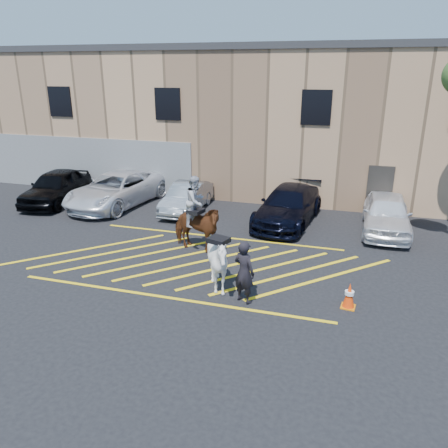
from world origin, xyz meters
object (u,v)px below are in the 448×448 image
(car_white_pickup, at_px, (116,189))
(car_blue_suv, at_px, (288,205))
(car_white_suv, at_px, (386,213))
(traffic_cone, at_px, (349,295))
(mounted_bay, at_px, (196,221))
(saddled_white, at_px, (219,262))
(car_black_suv, at_px, (56,187))
(car_silver_sedan, at_px, (187,197))
(handler, at_px, (244,272))

(car_white_pickup, height_order, car_blue_suv, car_white_pickup)
(car_white_suv, xyz_separation_m, traffic_cone, (-1.24, -6.59, -0.39))
(car_white_pickup, distance_m, car_white_suv, 12.13)
(car_white_pickup, relative_size, mounted_bay, 2.05)
(traffic_cone, bearing_deg, saddled_white, -178.62)
(car_black_suv, bearing_deg, car_silver_sedan, -3.18)
(car_black_suv, distance_m, car_white_suv, 15.20)
(car_white_suv, relative_size, handler, 2.46)
(car_white_suv, bearing_deg, car_silver_sedan, 179.10)
(car_white_suv, xyz_separation_m, handler, (-4.08, -7.08, 0.15))
(car_black_suv, xyz_separation_m, car_white_suv, (15.19, 0.25, -0.03))
(car_blue_suv, bearing_deg, mounted_bay, -116.66)
(car_black_suv, bearing_deg, car_blue_suv, -6.11)
(mounted_bay, xyz_separation_m, traffic_cone, (5.35, -2.57, -0.74))
(handler, relative_size, saddled_white, 0.91)
(mounted_bay, bearing_deg, car_black_suv, 156.37)
(saddled_white, distance_m, traffic_cone, 3.74)
(handler, bearing_deg, car_silver_sedan, -33.70)
(mounted_bay, bearing_deg, car_white_suv, 31.35)
(car_silver_sedan, bearing_deg, car_white_pickup, -179.01)
(car_black_suv, height_order, car_blue_suv, car_black_suv)
(mounted_bay, bearing_deg, traffic_cone, -25.67)
(car_silver_sedan, xyz_separation_m, handler, (4.52, -7.33, 0.26))
(car_white_pickup, bearing_deg, handler, -34.06)
(handler, bearing_deg, car_white_pickup, -17.28)
(car_white_pickup, xyz_separation_m, handler, (8.06, -7.23, 0.12))
(car_blue_suv, relative_size, traffic_cone, 7.02)
(car_silver_sedan, distance_m, traffic_cone, 10.05)
(car_silver_sedan, xyz_separation_m, saddled_white, (3.66, -6.92, 0.26))
(handler, bearing_deg, mounted_bay, -26.01)
(car_white_suv, xyz_separation_m, saddled_white, (-4.94, -6.67, 0.15))
(car_white_pickup, xyz_separation_m, car_white_suv, (12.13, -0.15, -0.02))
(car_silver_sedan, bearing_deg, car_blue_suv, -3.38)
(car_black_suv, xyz_separation_m, car_blue_suv, (11.28, 0.28, -0.05))
(car_white_pickup, bearing_deg, car_black_suv, -164.74)
(saddled_white, bearing_deg, traffic_cone, 1.38)
(car_silver_sedan, height_order, mounted_bay, mounted_bay)
(car_white_pickup, relative_size, saddled_white, 2.83)
(car_silver_sedan, bearing_deg, saddled_white, -62.80)
(car_black_suv, height_order, car_white_pickup, car_black_suv)
(car_black_suv, relative_size, saddled_white, 2.34)
(car_white_pickup, height_order, car_white_suv, car_white_pickup)
(car_blue_suv, height_order, traffic_cone, car_blue_suv)
(car_white_pickup, distance_m, mounted_bay, 6.94)
(car_blue_suv, distance_m, handler, 7.11)
(car_white_suv, relative_size, traffic_cone, 6.10)
(saddled_white, bearing_deg, car_silver_sedan, 117.87)
(handler, xyz_separation_m, traffic_cone, (2.83, 0.49, -0.54))
(car_white_suv, xyz_separation_m, mounted_bay, (-6.59, -4.02, 0.35))
(car_blue_suv, bearing_deg, handler, -84.45)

